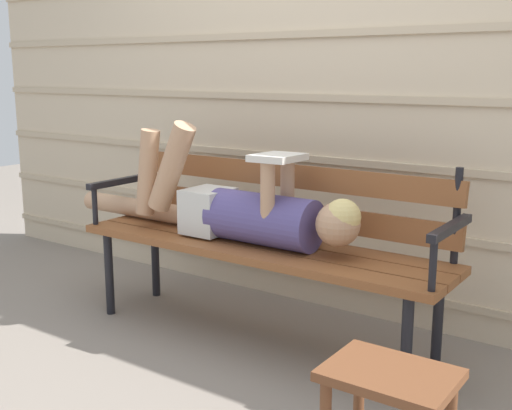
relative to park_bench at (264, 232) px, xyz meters
The scene contains 5 objects.
ground_plane 0.53m from the park_bench, 90.00° to the right, with size 12.00×12.00×0.00m, color gray.
house_siding 0.80m from the park_bench, 90.00° to the left, with size 5.15×0.08×2.23m.
park_bench is the anchor object (origin of this frame).
reclining_person 0.17m from the park_bench, 148.41° to the right, with size 1.71×0.26×0.55m.
footstool 1.22m from the park_bench, 37.64° to the right, with size 0.38×0.29×0.38m.
Camera 1 is at (1.63, -2.26, 1.25)m, focal length 44.95 mm.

